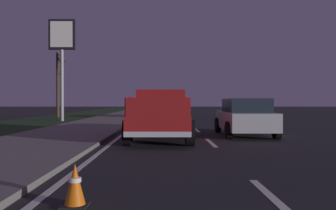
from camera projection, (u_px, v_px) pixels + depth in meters
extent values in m
plane|color=black|center=(185.00, 119.00, 27.96)|extent=(144.00, 144.00, 0.00)
cube|color=slate|center=(113.00, 119.00, 27.91)|extent=(108.00, 4.00, 0.12)
cube|color=#1E3819|center=(51.00, 119.00, 27.87)|extent=(108.00, 6.00, 0.01)
cube|color=silver|center=(274.00, 199.00, 5.09)|extent=(2.40, 0.14, 0.01)
cube|color=silver|center=(211.00, 143.00, 12.01)|extent=(2.40, 0.14, 0.01)
cube|color=silver|center=(197.00, 130.00, 17.33)|extent=(2.40, 0.14, 0.01)
cube|color=silver|center=(188.00, 122.00, 23.63)|extent=(2.40, 0.14, 0.01)
cube|color=silver|center=(183.00, 118.00, 30.09)|extent=(2.40, 0.14, 0.01)
cube|color=silver|center=(180.00, 115.00, 36.11)|extent=(2.40, 0.14, 0.01)
cube|color=silver|center=(178.00, 113.00, 42.52)|extent=(2.40, 0.14, 0.01)
cube|color=silver|center=(176.00, 112.00, 48.20)|extent=(2.40, 0.14, 0.01)
cube|color=silver|center=(175.00, 111.00, 53.46)|extent=(2.40, 0.14, 0.01)
cube|color=silver|center=(174.00, 110.00, 59.09)|extent=(2.40, 0.14, 0.01)
cube|color=silver|center=(174.00, 109.00, 64.61)|extent=(2.40, 0.14, 0.01)
cube|color=silver|center=(173.00, 109.00, 70.91)|extent=(2.40, 0.14, 0.01)
cube|color=silver|center=(172.00, 108.00, 76.75)|extent=(2.40, 0.14, 0.01)
cube|color=silver|center=(142.00, 119.00, 27.93)|extent=(108.00, 0.14, 0.01)
cube|color=maroon|center=(160.00, 122.00, 12.98)|extent=(5.44, 2.10, 0.60)
cube|color=maroon|center=(161.00, 101.00, 14.16)|extent=(2.19, 1.88, 0.90)
cube|color=#1E2833|center=(161.00, 100.00, 13.11)|extent=(0.07, 1.44, 0.50)
cube|color=maroon|center=(132.00, 106.00, 11.90)|extent=(3.02, 0.14, 0.56)
cube|color=maroon|center=(187.00, 106.00, 11.88)|extent=(3.02, 0.14, 0.56)
cube|color=maroon|center=(158.00, 107.00, 10.31)|extent=(0.11, 1.88, 0.56)
cube|color=silver|center=(158.00, 134.00, 10.32)|extent=(0.16, 2.00, 0.16)
cube|color=red|center=(130.00, 100.00, 10.33)|extent=(0.06, 0.14, 0.20)
cube|color=red|center=(185.00, 100.00, 10.31)|extent=(0.06, 0.14, 0.20)
cylinder|color=black|center=(138.00, 125.00, 14.77)|extent=(0.84, 0.28, 0.84)
cylinder|color=black|center=(185.00, 125.00, 14.75)|extent=(0.84, 0.28, 0.84)
cylinder|color=black|center=(127.00, 133.00, 11.21)|extent=(0.84, 0.28, 0.84)
cylinder|color=black|center=(190.00, 133.00, 11.19)|extent=(0.84, 0.28, 0.84)
cube|color=black|center=(164.00, 111.00, 29.82)|extent=(4.42, 1.85, 0.70)
cube|color=#1E2833|center=(164.00, 103.00, 29.57)|extent=(2.48, 1.61, 0.56)
cylinder|color=black|center=(154.00, 114.00, 31.33)|extent=(0.68, 0.22, 0.68)
cylinder|color=black|center=(174.00, 114.00, 31.32)|extent=(0.68, 0.22, 0.68)
cylinder|color=black|center=(152.00, 115.00, 28.33)|extent=(0.68, 0.22, 0.68)
cylinder|color=black|center=(175.00, 115.00, 28.33)|extent=(0.68, 0.22, 0.68)
cube|color=red|center=(163.00, 111.00, 27.67)|extent=(0.10, 1.51, 0.10)
cube|color=#B2B5BA|center=(244.00, 120.00, 14.64)|extent=(4.42, 1.85, 0.70)
cube|color=#1E2833|center=(246.00, 105.00, 14.38)|extent=(2.48, 1.61, 0.56)
cylinder|color=black|center=(218.00, 125.00, 16.14)|extent=(0.68, 0.22, 0.68)
cylinder|color=black|center=(257.00, 125.00, 16.13)|extent=(0.68, 0.22, 0.68)
cylinder|color=black|center=(229.00, 130.00, 13.15)|extent=(0.68, 0.22, 0.68)
cylinder|color=black|center=(277.00, 130.00, 13.14)|extent=(0.68, 0.22, 0.68)
cube|color=red|center=(257.00, 122.00, 12.49)|extent=(0.10, 1.51, 0.10)
cylinder|color=#99999E|center=(62.00, 70.00, 25.49)|extent=(0.24, 0.24, 7.40)
cube|color=black|center=(62.00, 35.00, 25.46)|extent=(0.24, 1.90, 2.20)
cube|color=silver|center=(61.00, 34.00, 25.33)|extent=(0.04, 1.60, 1.87)
cylinder|color=#423323|center=(58.00, 85.00, 31.30)|extent=(0.28, 0.28, 5.83)
cylinder|color=#423323|center=(61.00, 57.00, 30.88)|extent=(0.80, 0.99, 1.05)
cylinder|color=#423323|center=(61.00, 75.00, 31.78)|extent=(1.05, 0.37, 1.19)
cylinder|color=#423323|center=(60.00, 60.00, 31.00)|extent=(0.62, 0.62, 0.99)
cylinder|color=#423323|center=(58.00, 68.00, 30.99)|extent=(0.67, 0.31, 1.07)
cube|color=black|center=(75.00, 205.00, 4.72)|extent=(0.36, 0.36, 0.03)
cone|color=orange|center=(75.00, 184.00, 4.72)|extent=(0.28, 0.28, 0.55)
cylinder|color=white|center=(75.00, 180.00, 4.72)|extent=(0.17, 0.17, 0.06)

